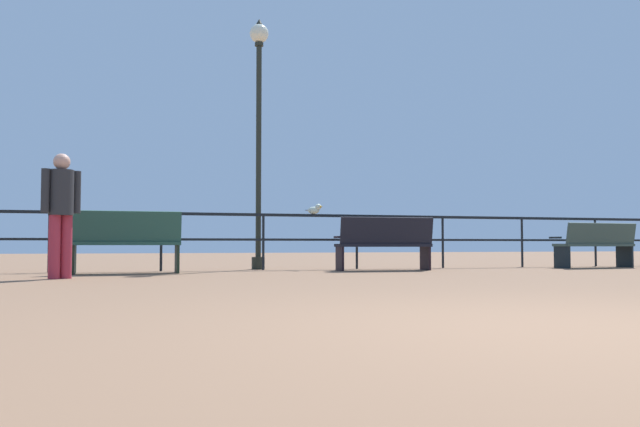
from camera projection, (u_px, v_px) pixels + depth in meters
name	position (u px, v px, depth m)	size (l,w,h in m)	color
ground_plane	(586.00, 330.00, 3.45)	(60.00, 60.00, 0.00)	#835F45
pier_railing	(263.00, 228.00, 11.39)	(20.82, 0.05, 0.98)	black
bench_near_left	(127.00, 240.00, 9.92)	(1.59, 0.69, 0.95)	#244B40
bench_near_right	(385.00, 241.00, 11.14)	(1.65, 0.72, 0.90)	black
bench_far_right	(597.00, 242.00, 12.40)	(1.65, 0.72, 0.85)	#344941
lamppost_center	(259.00, 110.00, 11.78)	(0.34, 0.34, 4.53)	#25281F
person_by_bench	(61.00, 207.00, 8.52)	(0.47, 0.31, 1.63)	#A4293A
seagull_on_rail	(314.00, 210.00, 11.66)	(0.26, 0.35, 0.18)	silver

